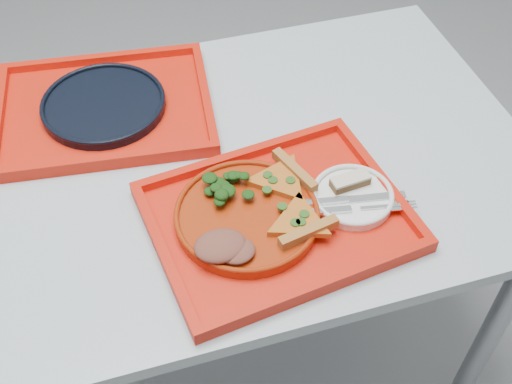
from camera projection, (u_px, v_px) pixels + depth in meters
ground at (172, 361)px, 1.80m from camera, size 10.00×10.00×0.00m
table at (139, 204)px, 1.30m from camera, size 1.60×0.80×0.75m
tray_main at (278, 219)px, 1.17m from camera, size 0.49×0.40×0.01m
tray_far at (105, 111)px, 1.37m from camera, size 0.49×0.40×0.01m
dinner_plate at (247, 217)px, 1.15m from camera, size 0.26×0.26×0.02m
side_plate at (352, 198)px, 1.18m from camera, size 0.15×0.15×0.01m
navy_plate at (104, 106)px, 1.36m from camera, size 0.26×0.26×0.02m
pizza_slice_a at (299, 219)px, 1.12m from camera, size 0.13×0.15×0.02m
pizza_slice_b at (280, 178)px, 1.19m from camera, size 0.17×0.15×0.02m
salad_heap at (228, 186)px, 1.16m from camera, size 0.08×0.07×0.04m
meat_portion at (220, 246)px, 1.08m from camera, size 0.09×0.07×0.03m
dessert_bar at (350, 181)px, 1.19m from camera, size 0.08×0.04×0.02m
knife at (356, 198)px, 1.17m from camera, size 0.19×0.05×0.01m
fork at (359, 208)px, 1.15m from camera, size 0.19×0.06×0.01m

